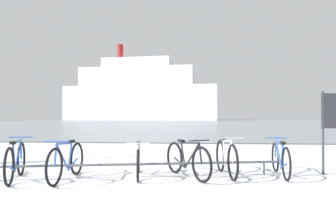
{
  "coord_description": "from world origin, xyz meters",
  "views": [
    {
      "loc": [
        2.43,
        -4.18,
        1.25
      ],
      "look_at": [
        1.63,
        5.93,
        1.38
      ],
      "focal_mm": 33.1,
      "sensor_mm": 36.0,
      "label": 1
    }
  ],
  "objects_px": {
    "bicycle_2": "(67,161)",
    "bicycle_5": "(226,158)",
    "info_sign": "(334,119)",
    "bicycle_3": "(138,160)",
    "ferry_ship": "(140,94)",
    "bicycle_6": "(280,159)",
    "bicycle_1": "(16,161)",
    "bicycle_4": "(187,160)"
  },
  "relations": [
    {
      "from": "bicycle_2",
      "to": "bicycle_4",
      "type": "bearing_deg",
      "value": 10.78
    },
    {
      "from": "bicycle_6",
      "to": "bicycle_1",
      "type": "bearing_deg",
      "value": -170.61
    },
    {
      "from": "bicycle_2",
      "to": "info_sign",
      "type": "xyz_separation_m",
      "value": [
        5.47,
        1.03,
        0.83
      ]
    },
    {
      "from": "bicycle_5",
      "to": "info_sign",
      "type": "bearing_deg",
      "value": 7.91
    },
    {
      "from": "info_sign",
      "to": "ferry_ship",
      "type": "xyz_separation_m",
      "value": [
        -18.89,
        85.98,
        6.58
      ]
    },
    {
      "from": "bicycle_3",
      "to": "bicycle_4",
      "type": "height_order",
      "value": "bicycle_4"
    },
    {
      "from": "bicycle_5",
      "to": "ferry_ship",
      "type": "distance_m",
      "value": 88.19
    },
    {
      "from": "bicycle_1",
      "to": "bicycle_5",
      "type": "height_order",
      "value": "bicycle_5"
    },
    {
      "from": "bicycle_3",
      "to": "info_sign",
      "type": "bearing_deg",
      "value": 7.94
    },
    {
      "from": "bicycle_1",
      "to": "bicycle_4",
      "type": "distance_m",
      "value": 3.36
    },
    {
      "from": "bicycle_3",
      "to": "ferry_ship",
      "type": "height_order",
      "value": "ferry_ship"
    },
    {
      "from": "bicycle_6",
      "to": "info_sign",
      "type": "distance_m",
      "value": 1.49
    },
    {
      "from": "bicycle_1",
      "to": "bicycle_2",
      "type": "distance_m",
      "value": 0.98
    },
    {
      "from": "bicycle_3",
      "to": "bicycle_2",
      "type": "bearing_deg",
      "value": -161.38
    },
    {
      "from": "bicycle_5",
      "to": "info_sign",
      "type": "xyz_separation_m",
      "value": [
        2.32,
        0.32,
        0.82
      ]
    },
    {
      "from": "bicycle_2",
      "to": "bicycle_6",
      "type": "xyz_separation_m",
      "value": [
        4.28,
        0.77,
        -0.01
      ]
    },
    {
      "from": "bicycle_4",
      "to": "info_sign",
      "type": "bearing_deg",
      "value": 10.51
    },
    {
      "from": "bicycle_2",
      "to": "bicycle_5",
      "type": "relative_size",
      "value": 1.03
    },
    {
      "from": "bicycle_1",
      "to": "bicycle_3",
      "type": "relative_size",
      "value": 0.99
    },
    {
      "from": "info_sign",
      "to": "bicycle_1",
      "type": "bearing_deg",
      "value": -170.06
    },
    {
      "from": "bicycle_3",
      "to": "info_sign",
      "type": "height_order",
      "value": "info_sign"
    },
    {
      "from": "bicycle_3",
      "to": "ferry_ship",
      "type": "distance_m",
      "value": 88.12
    },
    {
      "from": "bicycle_6",
      "to": "ferry_ship",
      "type": "bearing_deg",
      "value": 101.6
    },
    {
      "from": "bicycle_1",
      "to": "bicycle_5",
      "type": "relative_size",
      "value": 0.96
    },
    {
      "from": "info_sign",
      "to": "bicycle_2",
      "type": "bearing_deg",
      "value": -169.37
    },
    {
      "from": "bicycle_4",
      "to": "info_sign",
      "type": "xyz_separation_m",
      "value": [
        3.13,
        0.58,
        0.84
      ]
    },
    {
      "from": "bicycle_6",
      "to": "info_sign",
      "type": "bearing_deg",
      "value": 12.32
    },
    {
      "from": "bicycle_3",
      "to": "bicycle_4",
      "type": "bearing_deg",
      "value": -0.26
    },
    {
      "from": "bicycle_2",
      "to": "ferry_ship",
      "type": "xyz_separation_m",
      "value": [
        -13.42,
        87.01,
        7.41
      ]
    },
    {
      "from": "bicycle_1",
      "to": "bicycle_3",
      "type": "xyz_separation_m",
      "value": [
        2.31,
        0.55,
        -0.03
      ]
    },
    {
      "from": "bicycle_2",
      "to": "info_sign",
      "type": "relative_size",
      "value": 1.0
    },
    {
      "from": "info_sign",
      "to": "ferry_ship",
      "type": "distance_m",
      "value": 88.28
    },
    {
      "from": "bicycle_2",
      "to": "bicycle_6",
      "type": "bearing_deg",
      "value": 10.15
    },
    {
      "from": "bicycle_1",
      "to": "ferry_ship",
      "type": "relative_size",
      "value": 0.04
    },
    {
      "from": "bicycle_2",
      "to": "bicycle_5",
      "type": "height_order",
      "value": "bicycle_5"
    },
    {
      "from": "ferry_ship",
      "to": "info_sign",
      "type": "bearing_deg",
      "value": -77.61
    },
    {
      "from": "bicycle_4",
      "to": "ferry_ship",
      "type": "xyz_separation_m",
      "value": [
        -15.76,
        86.56,
        7.41
      ]
    },
    {
      "from": "ferry_ship",
      "to": "bicycle_2",
      "type": "bearing_deg",
      "value": -81.23
    },
    {
      "from": "bicycle_3",
      "to": "bicycle_5",
      "type": "height_order",
      "value": "bicycle_5"
    },
    {
      "from": "bicycle_1",
      "to": "bicycle_3",
      "type": "height_order",
      "value": "bicycle_1"
    },
    {
      "from": "bicycle_5",
      "to": "info_sign",
      "type": "relative_size",
      "value": 0.96
    },
    {
      "from": "bicycle_4",
      "to": "bicycle_6",
      "type": "xyz_separation_m",
      "value": [
        1.94,
        0.32,
        -0.01
      ]
    }
  ]
}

